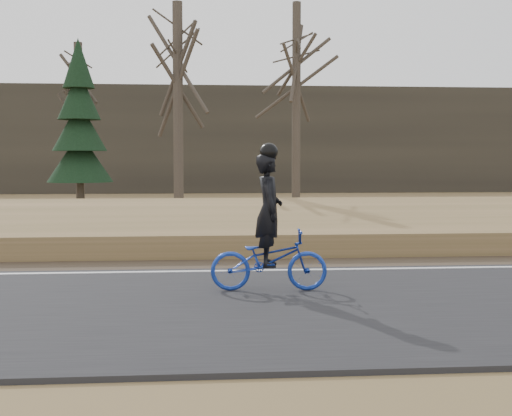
{
  "coord_description": "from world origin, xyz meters",
  "views": [
    {
      "loc": [
        -1.09,
        -11.67,
        1.95
      ],
      "look_at": [
        -0.02,
        0.5,
        1.1
      ],
      "focal_mm": 50.0,
      "sensor_mm": 36.0,
      "label": 1
    }
  ],
  "objects": [
    {
      "name": "bare_tree_left",
      "position": [
        -5.9,
        19.14,
        3.41
      ],
      "size": [
        0.36,
        0.36,
        6.82
      ],
      "primitive_type": "cylinder",
      "color": "#473F34",
      "rests_on": "ground"
    },
    {
      "name": "ballast",
      "position": [
        0.0,
        8.0,
        0.23
      ],
      "size": [
        120.0,
        3.0,
        0.45
      ],
      "primitive_type": "cube",
      "color": "slate",
      "rests_on": "ground"
    },
    {
      "name": "railroad",
      "position": [
        0.0,
        8.0,
        0.53
      ],
      "size": [
        120.0,
        2.4,
        0.29
      ],
      "color": "black",
      "rests_on": "ballast"
    },
    {
      "name": "bare_tree_near_left",
      "position": [
        -1.61,
        13.22,
        3.65
      ],
      "size": [
        0.36,
        0.36,
        7.31
      ],
      "primitive_type": "cylinder",
      "color": "#473F34",
      "rests_on": "ground"
    },
    {
      "name": "treeline_backdrop",
      "position": [
        0.0,
        30.0,
        3.0
      ],
      "size": [
        120.0,
        4.0,
        6.0
      ],
      "primitive_type": "cube",
      "color": "#383328",
      "rests_on": "ground"
    },
    {
      "name": "ground",
      "position": [
        0.0,
        0.0,
        0.0
      ],
      "size": [
        120.0,
        120.0,
        0.0
      ],
      "primitive_type": "plane",
      "color": "#92734A",
      "rests_on": "ground"
    },
    {
      "name": "edge_line",
      "position": [
        0.0,
        0.2,
        0.07
      ],
      "size": [
        120.0,
        0.12,
        0.01
      ],
      "primitive_type": "cube",
      "color": "silver",
      "rests_on": "road"
    },
    {
      "name": "shoulder",
      "position": [
        0.0,
        1.2,
        0.02
      ],
      "size": [
        120.0,
        1.6,
        0.04
      ],
      "primitive_type": "cube",
      "color": "#473A2B",
      "rests_on": "ground"
    },
    {
      "name": "road",
      "position": [
        0.0,
        -2.5,
        0.03
      ],
      "size": [
        120.0,
        6.0,
        0.06
      ],
      "primitive_type": "cube",
      "color": "black",
      "rests_on": "ground"
    },
    {
      "name": "conifer",
      "position": [
        -5.59,
        17.19,
        3.16
      ],
      "size": [
        2.6,
        2.6,
        6.69
      ],
      "color": "#473F34",
      "rests_on": "ground"
    },
    {
      "name": "cyclist",
      "position": [
        -0.02,
        -1.61,
        0.73
      ],
      "size": [
        1.7,
        0.69,
        2.11
      ],
      "rotation": [
        0.0,
        0.0,
        1.51
      ],
      "color": "#16349D",
      "rests_on": "road"
    },
    {
      "name": "bare_tree_center",
      "position": [
        3.22,
        18.15,
        4.22
      ],
      "size": [
        0.36,
        0.36,
        8.44
      ],
      "primitive_type": "cylinder",
      "color": "#473F34",
      "rests_on": "ground"
    },
    {
      "name": "embankment",
      "position": [
        0.0,
        4.2,
        0.22
      ],
      "size": [
        120.0,
        5.0,
        0.44
      ],
      "primitive_type": "cube",
      "color": "#92734A",
      "rests_on": "ground"
    }
  ]
}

